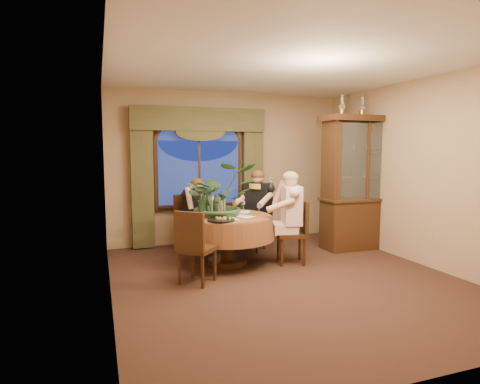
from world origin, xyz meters
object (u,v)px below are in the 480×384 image
object	(u,v)px
wine_bottle_3	(215,206)
wine_bottle_4	(213,204)
chair_back_right	(252,223)
person_back	(197,215)
oil_lamp_center	(362,106)
chair_right	(291,232)
wine_bottle_2	(205,204)
dining_table	(228,240)
china_cabinet	(360,183)
centerpiece_plant	(220,171)
wine_bottle_5	(203,206)
chair_front_left	(197,247)
wine_bottle_1	(201,207)
stoneware_vase	(221,206)
chair_back	(191,223)
oil_lamp_left	(342,105)
oil_lamp_right	(382,107)
person_pink	(291,217)
person_scarf	(258,210)
wine_bottle_0	(202,205)
olive_bowl	(231,214)

from	to	relation	value
wine_bottle_3	wine_bottle_4	world-z (taller)	same
chair_back_right	person_back	bearing A→B (deg)	31.39
oil_lamp_center	chair_right	distance (m)	2.59
wine_bottle_2	chair_right	bearing A→B (deg)	-21.67
dining_table	chair_right	distance (m)	0.98
oil_lamp_center	chair_back_right	bearing A→B (deg)	165.50
china_cabinet	wine_bottle_3	world-z (taller)	china_cabinet
dining_table	centerpiece_plant	world-z (taller)	centerpiece_plant
dining_table	oil_lamp_center	distance (m)	3.28
wine_bottle_5	wine_bottle_2	bearing A→B (deg)	69.74
wine_bottle_3	wine_bottle_4	size ratio (longest dim) A/B	1.00
dining_table	chair_back_right	world-z (taller)	chair_back_right
person_back	wine_bottle_2	xyz separation A→B (m)	(-0.03, -0.68, 0.28)
wine_bottle_4	centerpiece_plant	bearing A→B (deg)	-1.45
oil_lamp_center	chair_front_left	world-z (taller)	oil_lamp_center
wine_bottle_1	wine_bottle_3	xyz separation A→B (m)	(0.23, 0.03, 0.00)
wine_bottle_2	stoneware_vase	bearing A→B (deg)	-23.58
chair_back	chair_back_right	bearing A→B (deg)	144.35
wine_bottle_1	wine_bottle_3	distance (m)	0.23
chair_right	china_cabinet	bearing A→B (deg)	-56.27
oil_lamp_left	chair_right	bearing A→B (deg)	-157.62
chair_back_right	chair_back	distance (m)	1.05
dining_table	wine_bottle_1	bearing A→B (deg)	-167.72
wine_bottle_2	wine_bottle_5	bearing A→B (deg)	-110.26
oil_lamp_right	chair_front_left	distance (m)	4.17
china_cabinet	chair_back	distance (m)	3.03
chair_right	chair_back_right	distance (m)	1.00
chair_front_left	wine_bottle_3	xyz separation A→B (m)	(0.43, 0.62, 0.44)
centerpiece_plant	china_cabinet	bearing A→B (deg)	2.40
oil_lamp_right	person_pink	xyz separation A→B (m)	(-1.96, -0.45, -1.78)
wine_bottle_4	person_scarf	bearing A→B (deg)	29.01
person_pink	person_back	xyz separation A→B (m)	(-1.21, 1.14, -0.07)
chair_right	person_scarf	size ratio (longest dim) A/B	0.69
chair_front_left	wine_bottle_1	size ratio (longest dim) A/B	2.91
china_cabinet	wine_bottle_5	world-z (taller)	china_cabinet
chair_back_right	wine_bottle_1	size ratio (longest dim) A/B	2.91
china_cabinet	wine_bottle_0	bearing A→B (deg)	-177.68
china_cabinet	wine_bottle_4	size ratio (longest dim) A/B	7.02
chair_right	person_scarf	world-z (taller)	person_scarf
oil_lamp_left	oil_lamp_center	xyz separation A→B (m)	(0.40, 0.00, 0.00)
oil_lamp_left	chair_front_left	bearing A→B (deg)	-162.03
oil_lamp_left	centerpiece_plant	size ratio (longest dim) A/B	0.28
person_pink	wine_bottle_3	size ratio (longest dim) A/B	4.30
wine_bottle_0	wine_bottle_2	xyz separation A→B (m)	(0.09, 0.12, 0.00)
oil_lamp_right	centerpiece_plant	size ratio (longest dim) A/B	0.28
olive_bowl	wine_bottle_0	distance (m)	0.46
wine_bottle_5	oil_lamp_right	bearing A→B (deg)	4.55
oil_lamp_right	wine_bottle_0	size ratio (longest dim) A/B	1.03
oil_lamp_left	chair_right	size ratio (longest dim) A/B	0.35
chair_back	wine_bottle_1	distance (m)	1.14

